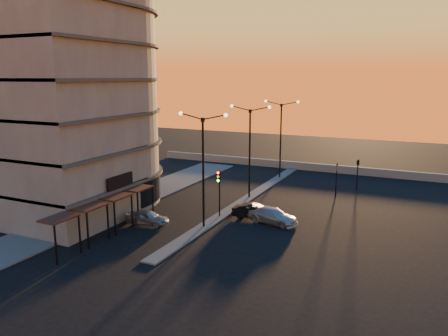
% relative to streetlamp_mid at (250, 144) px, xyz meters
% --- Properties ---
extents(ground, '(120.00, 120.00, 0.00)m').
position_rel_streetlamp_mid_xyz_m(ground, '(0.00, -10.00, -5.59)').
color(ground, black).
rests_on(ground, ground).
extents(sidewalk_west, '(5.00, 40.00, 0.12)m').
position_rel_streetlamp_mid_xyz_m(sidewalk_west, '(-10.50, -6.00, -5.53)').
color(sidewalk_west, '#4E4D4B').
rests_on(sidewalk_west, ground).
extents(median, '(1.20, 36.00, 0.12)m').
position_rel_streetlamp_mid_xyz_m(median, '(0.00, 0.00, -5.53)').
color(median, '#4E4D4B').
rests_on(median, ground).
extents(parapet, '(44.00, 0.50, 1.00)m').
position_rel_streetlamp_mid_xyz_m(parapet, '(2.00, 16.00, -5.09)').
color(parapet, gray).
rests_on(parapet, ground).
extents(building, '(14.35, 17.08, 25.00)m').
position_rel_streetlamp_mid_xyz_m(building, '(-14.00, -9.97, 6.32)').
color(building, '#69635C').
rests_on(building, ground).
extents(streetlamp_near, '(4.32, 0.32, 9.51)m').
position_rel_streetlamp_mid_xyz_m(streetlamp_near, '(0.00, -10.00, 0.00)').
color(streetlamp_near, black).
rests_on(streetlamp_near, ground).
extents(streetlamp_mid, '(4.32, 0.32, 9.51)m').
position_rel_streetlamp_mid_xyz_m(streetlamp_mid, '(0.00, 0.00, 0.00)').
color(streetlamp_mid, black).
rests_on(streetlamp_mid, ground).
extents(streetlamp_far, '(4.32, 0.32, 9.51)m').
position_rel_streetlamp_mid_xyz_m(streetlamp_far, '(0.00, 10.00, 0.00)').
color(streetlamp_far, black).
rests_on(streetlamp_far, ground).
extents(traffic_light_main, '(0.28, 0.44, 4.25)m').
position_rel_streetlamp_mid_xyz_m(traffic_light_main, '(0.00, -7.13, -2.70)').
color(traffic_light_main, black).
rests_on(traffic_light_main, ground).
extents(signal_east_a, '(0.13, 0.16, 3.60)m').
position_rel_streetlamp_mid_xyz_m(signal_east_a, '(8.00, 4.00, -3.66)').
color(signal_east_a, black).
rests_on(signal_east_a, ground).
extents(signal_east_b, '(0.42, 1.99, 3.60)m').
position_rel_streetlamp_mid_xyz_m(signal_east_b, '(9.50, 8.00, -2.49)').
color(signal_east_b, black).
rests_on(signal_east_b, ground).
extents(car_hatchback, '(3.84, 1.83, 1.27)m').
position_rel_streetlamp_mid_xyz_m(car_hatchback, '(-4.66, -11.38, -4.96)').
color(car_hatchback, gray).
rests_on(car_hatchback, ground).
extents(car_sedan, '(4.00, 1.68, 1.28)m').
position_rel_streetlamp_mid_xyz_m(car_sedan, '(2.93, -5.98, -4.95)').
color(car_sedan, black).
rests_on(car_sedan, ground).
extents(car_wagon, '(4.71, 2.62, 1.29)m').
position_rel_streetlamp_mid_xyz_m(car_wagon, '(4.78, -6.48, -4.95)').
color(car_wagon, '#AEB2B6').
rests_on(car_wagon, ground).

